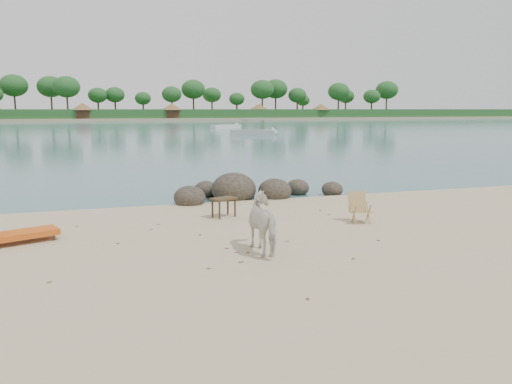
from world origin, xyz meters
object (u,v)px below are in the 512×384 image
lounge_chair (22,231)px  deck_chair (361,209)px  cow (267,224)px  side_table (224,209)px  boulders (245,191)px

lounge_chair → deck_chair: 8.60m
cow → lounge_chair: (-5.22, 2.42, -0.34)m
side_table → deck_chair: (3.42, -1.84, 0.14)m
cow → deck_chair: bearing=-155.3°
lounge_chair → cow: bearing=-45.6°
boulders → lounge_chair: bearing=-146.8°
cow → deck_chair: (3.36, 1.87, -0.22)m
boulders → lounge_chair: size_ratio=3.23×
cow → lounge_chair: bearing=-29.3°
cow → side_table: size_ratio=2.17×
boulders → cow: (-1.46, -6.80, 0.42)m
boulders → deck_chair: size_ratio=7.54×
side_table → lounge_chair: bearing=170.4°
boulders → cow: size_ratio=4.20×
side_table → lounge_chair: 5.32m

